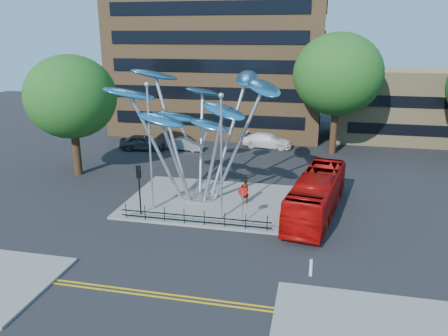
% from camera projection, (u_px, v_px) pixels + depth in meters
% --- Properties ---
extents(ground, '(120.00, 120.00, 0.00)m').
position_uv_depth(ground, '(202.00, 239.00, 26.37)').
color(ground, black).
rests_on(ground, ground).
extents(traffic_island, '(12.00, 9.00, 0.15)m').
position_uv_depth(traffic_island, '(210.00, 201.00, 32.15)').
color(traffic_island, slate).
rests_on(traffic_island, ground).
extents(double_yellow_near, '(40.00, 0.12, 0.01)m').
position_uv_depth(double_yellow_near, '(170.00, 295.00, 20.77)').
color(double_yellow_near, gold).
rests_on(double_yellow_near, ground).
extents(double_yellow_far, '(40.00, 0.12, 0.01)m').
position_uv_depth(double_yellow_far, '(168.00, 298.00, 20.49)').
color(double_yellow_far, gold).
rests_on(double_yellow_far, ground).
extents(brick_tower, '(25.00, 15.00, 30.00)m').
position_uv_depth(brick_tower, '(221.00, 7.00, 53.04)').
color(brick_tower, brown).
rests_on(brick_tower, ground).
extents(low_building_near, '(15.00, 8.00, 8.00)m').
position_uv_depth(low_building_near, '(405.00, 106.00, 49.92)').
color(low_building_near, tan).
rests_on(low_building_near, ground).
extents(tree_right, '(8.80, 8.80, 12.11)m').
position_uv_depth(tree_right, '(338.00, 75.00, 42.90)').
color(tree_right, black).
rests_on(tree_right, ground).
extents(tree_left, '(7.60, 7.60, 10.32)m').
position_uv_depth(tree_left, '(71.00, 97.00, 36.56)').
color(tree_left, black).
rests_on(tree_left, ground).
extents(leaf_sculpture, '(12.72, 9.54, 9.51)m').
position_uv_depth(leaf_sculpture, '(197.00, 107.00, 31.00)').
color(leaf_sculpture, '#9EA0A5').
rests_on(leaf_sculpture, traffic_island).
extents(street_lamp_left, '(0.36, 0.36, 8.80)m').
position_uv_depth(street_lamp_left, '(150.00, 136.00, 28.97)').
color(street_lamp_left, '#9EA0A5').
rests_on(street_lamp_left, traffic_island).
extents(street_lamp_right, '(0.36, 0.36, 8.30)m').
position_uv_depth(street_lamp_right, '(221.00, 146.00, 27.56)').
color(street_lamp_right, '#9EA0A5').
rests_on(street_lamp_right, traffic_island).
extents(traffic_light_island, '(0.28, 0.18, 3.42)m').
position_uv_depth(traffic_light_island, '(139.00, 180.00, 28.95)').
color(traffic_light_island, black).
rests_on(traffic_light_island, traffic_island).
extents(no_entry_sign_island, '(0.60, 0.10, 2.45)m').
position_uv_depth(no_entry_sign_island, '(243.00, 199.00, 27.77)').
color(no_entry_sign_island, '#9EA0A5').
rests_on(no_entry_sign_island, traffic_island).
extents(pedestrian_railing_front, '(10.00, 0.06, 1.00)m').
position_uv_depth(pedestrian_railing_front, '(194.00, 218.00, 28.00)').
color(pedestrian_railing_front, black).
rests_on(pedestrian_railing_front, traffic_island).
extents(red_bus, '(4.17, 10.68, 2.90)m').
position_uv_depth(red_bus, '(317.00, 195.00, 29.54)').
color(red_bus, '#AD0907').
rests_on(red_bus, ground).
extents(pedestrian, '(0.81, 0.77, 1.87)m').
position_uv_depth(pedestrian, '(245.00, 191.00, 31.22)').
color(pedestrian, gray).
rests_on(pedestrian, traffic_island).
extents(parked_car_left, '(5.01, 2.62, 1.63)m').
position_uv_depth(parked_car_left, '(143.00, 142.00, 46.42)').
color(parked_car_left, '#3B3D42').
rests_on(parked_car_left, ground).
extents(parked_car_mid, '(4.07, 1.83, 1.30)m').
position_uv_depth(parked_car_mid, '(185.00, 144.00, 46.31)').
color(parked_car_mid, '#A7AAAF').
rests_on(parked_car_mid, ground).
extents(parked_car_right, '(5.57, 2.73, 1.56)m').
position_uv_depth(parked_car_right, '(267.00, 140.00, 47.38)').
color(parked_car_right, white).
rests_on(parked_car_right, ground).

